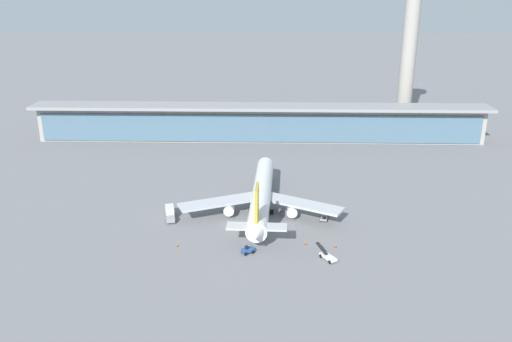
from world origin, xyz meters
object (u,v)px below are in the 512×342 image
Objects in this scene: safety_cone_bravo at (305,243)px; safety_cone_charlie at (335,246)px; service_truck_near_nose_blue at (248,250)px; safety_cone_alpha at (177,245)px; service_truck_mid_apron_grey at (324,217)px; service_truck_by_tail_white at (328,256)px; airliner_on_stand at (261,195)px; service_truck_under_wing_grey at (170,213)px; control_tower at (410,37)px.

safety_cone_bravo and safety_cone_charlie have the same top height.
service_truck_near_nose_blue is 17.81m from safety_cone_alpha.
service_truck_mid_apron_grey is 1.08× the size of service_truck_by_tail_white.
safety_cone_charlie is at bearing -48.52° from airliner_on_stand.
airliner_on_stand is at bearing 164.04° from service_truck_mid_apron_grey.
service_truck_under_wing_grey reaches higher than service_truck_near_nose_blue.
service_truck_mid_apron_grey is 9.91× the size of safety_cone_bravo.
service_truck_mid_apron_grey reaches higher than safety_cone_charlie.
airliner_on_stand is 29.99m from safety_cone_alpha.
airliner_on_stand reaches higher than safety_cone_alpha.
service_truck_mid_apron_grey is at bearing 86.62° from service_truck_by_tail_white.
safety_cone_bravo is 1.00× the size of safety_cone_charlie.
airliner_on_stand is at bearing 11.94° from service_truck_under_wing_grey.
safety_cone_alpha and safety_cone_bravo have the same top height.
safety_cone_alpha is at bearing 169.88° from service_truck_near_nose_blue.
service_truck_under_wing_grey is at bearing 106.15° from safety_cone_alpha.
control_tower is at bearing 57.05° from airliner_on_stand.
control_tower is 104.24× the size of safety_cone_alpha.
safety_cone_bravo is at bearing 169.27° from safety_cone_charlie.
airliner_on_stand is 23.07m from safety_cone_bravo.
safety_cone_alpha is at bearing -133.34° from airliner_on_stand.
airliner_on_stand is 118.75m from control_tower.
service_truck_near_nose_blue is 21.66m from safety_cone_charlie.
control_tower is at bearing 49.20° from service_truck_under_wing_grey.
safety_cone_bravo is 7.38m from safety_cone_charlie.
safety_cone_bravo is at bearing -113.73° from control_tower.
service_truck_mid_apron_grey is 0.10× the size of control_tower.
control_tower reaches higher than service_truck_under_wing_grey.
airliner_on_stand is at bearing 46.66° from safety_cone_alpha.
safety_cone_bravo is at bearing 3.56° from safety_cone_alpha.
service_truck_by_tail_white is 9.19× the size of safety_cone_bravo.
airliner_on_stand reaches higher than safety_cone_charlie.
safety_cone_charlie is at bearing -110.40° from control_tower.
service_truck_by_tail_white is at bearing -8.63° from safety_cone_alpha.
service_truck_near_nose_blue is 28.17m from service_truck_mid_apron_grey.
safety_cone_alpha is at bearing -179.12° from safety_cone_charlie.
service_truck_near_nose_blue is at bearing -96.50° from airliner_on_stand.
service_truck_under_wing_grey is 39.05m from safety_cone_bravo.
service_truck_mid_apron_grey is (20.11, 19.73, -0.07)m from service_truck_near_nose_blue.
service_truck_near_nose_blue is at bearing -170.11° from safety_cone_charlie.
service_truck_near_nose_blue is 141.67m from control_tower.
safety_cone_bravo is at bearing -112.36° from service_truck_mid_apron_grey.
service_truck_under_wing_grey is 138.19m from control_tower.
control_tower reaches higher than safety_cone_alpha.
service_truck_mid_apron_grey is at bearing 67.64° from safety_cone_bravo.
service_truck_near_nose_blue is 0.05× the size of control_tower.
control_tower is at bearing 66.08° from service_truck_mid_apron_grey.
safety_cone_bravo is at bearing -21.48° from service_truck_under_wing_grey.
safety_cone_charlie is at bearing 0.88° from safety_cone_alpha.
service_truck_by_tail_white is at bearing -110.51° from control_tower.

